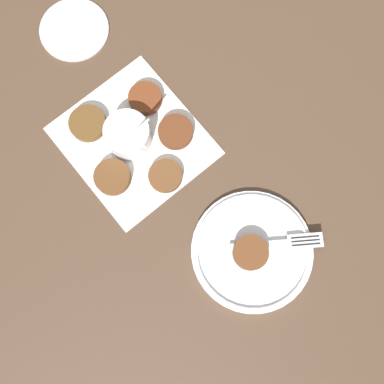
{
  "coord_description": "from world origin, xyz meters",
  "views": [
    {
      "loc": [
        0.3,
        -0.12,
        0.89
      ],
      "look_at": [
        0.19,
        0.01,
        0.02
      ],
      "focal_mm": 42.0,
      "sensor_mm": 36.0,
      "label": 1
    }
  ],
  "objects_px": {
    "serving_plate": "(254,249)",
    "extra_saucer": "(74,29)",
    "sauce_bowl": "(128,136)",
    "fritter_on_plate": "(251,253)",
    "fork": "(287,242)"
  },
  "relations": [
    {
      "from": "serving_plate",
      "to": "extra_saucer",
      "type": "height_order",
      "value": "serving_plate"
    },
    {
      "from": "sauce_bowl",
      "to": "fork",
      "type": "distance_m",
      "value": 0.38
    },
    {
      "from": "fritter_on_plate",
      "to": "extra_saucer",
      "type": "height_order",
      "value": "fritter_on_plate"
    },
    {
      "from": "serving_plate",
      "to": "extra_saucer",
      "type": "xyz_separation_m",
      "value": [
        -0.59,
        0.13,
        -0.0
      ]
    },
    {
      "from": "serving_plate",
      "to": "fork",
      "type": "bearing_deg",
      "value": 50.7
    },
    {
      "from": "sauce_bowl",
      "to": "fork",
      "type": "bearing_deg",
      "value": 5.36
    },
    {
      "from": "fritter_on_plate",
      "to": "extra_saucer",
      "type": "relative_size",
      "value": 0.45
    },
    {
      "from": "serving_plate",
      "to": "extra_saucer",
      "type": "bearing_deg",
      "value": 168.1
    },
    {
      "from": "fork",
      "to": "extra_saucer",
      "type": "height_order",
      "value": "fork"
    },
    {
      "from": "serving_plate",
      "to": "fritter_on_plate",
      "type": "xyz_separation_m",
      "value": [
        -0.0,
        -0.01,
        0.02
      ]
    },
    {
      "from": "fork",
      "to": "sauce_bowl",
      "type": "bearing_deg",
      "value": -174.64
    },
    {
      "from": "fritter_on_plate",
      "to": "sauce_bowl",
      "type": "bearing_deg",
      "value": 175.53
    },
    {
      "from": "extra_saucer",
      "to": "serving_plate",
      "type": "bearing_deg",
      "value": -11.9
    },
    {
      "from": "sauce_bowl",
      "to": "extra_saucer",
      "type": "distance_m",
      "value": 0.28
    },
    {
      "from": "fork",
      "to": "extra_saucer",
      "type": "xyz_separation_m",
      "value": [
        -0.63,
        0.08,
        -0.02
      ]
    }
  ]
}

